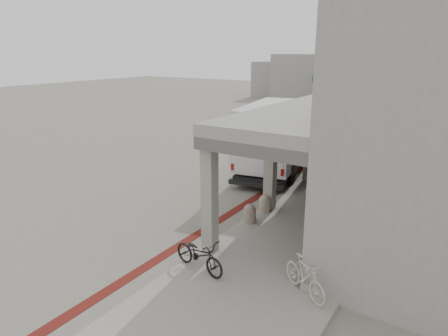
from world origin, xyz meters
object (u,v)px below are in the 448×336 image
Objects in this scene: bench at (329,220)px; bicycle_cream at (305,277)px; utility_cabinet at (351,183)px; bicycle_black at (199,254)px; fedex_truck at (280,134)px.

bicycle_cream reaches higher than bench.
utility_cabinet is 0.64× the size of bicycle_black.
fedex_truck is 7.38× the size of utility_cabinet.
bicycle_cream reaches higher than bicycle_black.
bicycle_black is at bearing -86.86° from fedex_truck.
bicycle_cream is at bearing -69.60° from bicycle_black.
bicycle_black is (-1.85, -8.11, -0.10)m from utility_cabinet.
bench is at bearing -96.96° from utility_cabinet.
fedex_truck reaches higher than bicycle_cream.
fedex_truck is 4.70× the size of bicycle_black.
fedex_truck reaches higher than bench.
utility_cabinet is at bearing 95.38° from bench.
bicycle_black is (-2.11, -4.52, 0.17)m from bench.
utility_cabinet is at bearing -38.33° from fedex_truck.
utility_cabinet reaches higher than bicycle_cream.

